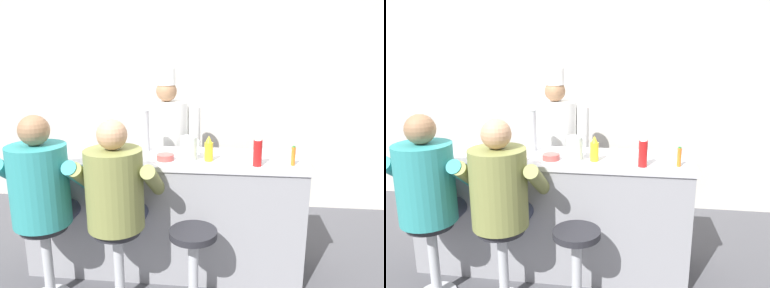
# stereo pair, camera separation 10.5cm
# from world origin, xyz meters

# --- Properties ---
(ground_plane) EXTENTS (20.00, 20.00, 0.00)m
(ground_plane) POSITION_xyz_m (0.00, 0.00, 0.00)
(ground_plane) COLOR #4C4C51
(wall_back) EXTENTS (10.00, 0.06, 2.70)m
(wall_back) POSITION_xyz_m (0.00, 1.84, 1.35)
(wall_back) COLOR beige
(wall_back) RESTS_ON ground_plane
(diner_counter) EXTENTS (2.39, 0.65, 1.05)m
(diner_counter) POSITION_xyz_m (0.00, 0.32, 0.52)
(diner_counter) COLOR gray
(diner_counter) RESTS_ON ground_plane
(ketchup_bottle_red) EXTENTS (0.07, 0.07, 0.26)m
(ketchup_bottle_red) POSITION_xyz_m (0.77, 0.12, 1.17)
(ketchup_bottle_red) COLOR red
(ketchup_bottle_red) RESTS_ON diner_counter
(mustard_bottle_yellow) EXTENTS (0.07, 0.07, 0.21)m
(mustard_bottle_yellow) POSITION_xyz_m (0.39, 0.22, 1.14)
(mustard_bottle_yellow) COLOR yellow
(mustard_bottle_yellow) RESTS_ON diner_counter
(hot_sauce_bottle_orange) EXTENTS (0.03, 0.03, 0.16)m
(hot_sauce_bottle_orange) POSITION_xyz_m (1.06, 0.17, 1.12)
(hot_sauce_bottle_orange) COLOR orange
(hot_sauce_bottle_orange) RESTS_ON diner_counter
(water_pitcher_clear) EXTENTS (0.16, 0.14, 0.20)m
(water_pitcher_clear) POSITION_xyz_m (0.22, 0.23, 1.15)
(water_pitcher_clear) COLOR silver
(water_pitcher_clear) RESTS_ON diner_counter
(breakfast_plate) EXTENTS (0.27, 0.27, 0.05)m
(breakfast_plate) POSITION_xyz_m (-0.29, 0.18, 1.06)
(breakfast_plate) COLOR white
(breakfast_plate) RESTS_ON diner_counter
(cereal_bowl) EXTENTS (0.14, 0.14, 0.05)m
(cereal_bowl) POSITION_xyz_m (0.03, 0.20, 1.07)
(cereal_bowl) COLOR #B24C47
(cereal_bowl) RESTS_ON diner_counter
(coffee_mug_white) EXTENTS (0.14, 0.09, 0.08)m
(coffee_mug_white) POSITION_xyz_m (-1.10, 0.33, 1.09)
(coffee_mug_white) COLOR white
(coffee_mug_white) RESTS_ON diner_counter
(cup_stack_steel) EXTENTS (0.09, 0.09, 0.37)m
(cup_stack_steel) POSITION_xyz_m (-0.20, 0.46, 1.24)
(cup_stack_steel) COLOR #B7BABF
(cup_stack_steel) RESTS_ON diner_counter
(diner_seated_teal) EXTENTS (0.65, 0.64, 1.49)m
(diner_seated_teal) POSITION_xyz_m (-0.84, -0.21, 0.91)
(diner_seated_teal) COLOR #B2B5BA
(diner_seated_teal) RESTS_ON ground_plane
(diner_seated_olive) EXTENTS (0.64, 0.63, 1.46)m
(diner_seated_olive) POSITION_xyz_m (-0.26, -0.21, 0.90)
(diner_seated_olive) COLOR #B2B5BA
(diner_seated_olive) RESTS_ON ground_plane
(empty_stool_round) EXTENTS (0.35, 0.35, 0.66)m
(empty_stool_round) POSITION_xyz_m (0.31, -0.25, 0.44)
(empty_stool_round) COLOR #B2B5BA
(empty_stool_round) RESTS_ON ground_plane
(cook_in_whites_near) EXTENTS (0.69, 0.44, 1.76)m
(cook_in_whites_near) POSITION_xyz_m (-0.09, 0.99, 0.97)
(cook_in_whites_near) COLOR #232328
(cook_in_whites_near) RESTS_ON ground_plane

